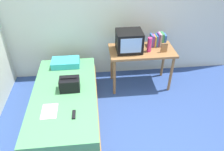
# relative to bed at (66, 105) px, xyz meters

# --- Properties ---
(ground_plane) EXTENTS (8.00, 8.00, 0.00)m
(ground_plane) POSITION_rel_bed_xyz_m (0.83, -0.71, -0.26)
(ground_plane) COLOR #2D4784
(wall_back) EXTENTS (5.20, 0.10, 2.60)m
(wall_back) POSITION_rel_bed_xyz_m (0.83, 1.29, 1.04)
(wall_back) COLOR silver
(wall_back) RESTS_ON ground
(bed) EXTENTS (1.00, 2.00, 0.52)m
(bed) POSITION_rel_bed_xyz_m (0.00, 0.00, 0.00)
(bed) COLOR olive
(bed) RESTS_ON ground
(desk) EXTENTS (1.16, 0.60, 0.77)m
(desk) POSITION_rel_bed_xyz_m (1.35, 0.75, 0.41)
(desk) COLOR olive
(desk) RESTS_ON ground
(tv) EXTENTS (0.44, 0.39, 0.36)m
(tv) POSITION_rel_bed_xyz_m (1.11, 0.75, 0.69)
(tv) COLOR black
(tv) RESTS_ON desk
(water_bottle) EXTENTS (0.08, 0.08, 0.26)m
(water_bottle) POSITION_rel_bed_xyz_m (1.45, 0.69, 0.64)
(water_bottle) COLOR #E53372
(water_bottle) RESTS_ON desk
(book_row) EXTENTS (0.28, 0.16, 0.24)m
(book_row) POSITION_rel_bed_xyz_m (1.66, 0.89, 0.62)
(book_row) COLOR #2D5699
(book_row) RESTS_ON desk
(picture_frame) EXTENTS (0.11, 0.02, 0.17)m
(picture_frame) POSITION_rel_bed_xyz_m (1.70, 0.64, 0.59)
(picture_frame) COLOR olive
(picture_frame) RESTS_ON desk
(pillow) EXTENTS (0.49, 0.30, 0.11)m
(pillow) POSITION_rel_bed_xyz_m (-0.02, 0.76, 0.32)
(pillow) COLOR #33A8B7
(pillow) RESTS_ON bed
(handbag) EXTENTS (0.30, 0.20, 0.23)m
(handbag) POSITION_rel_bed_xyz_m (0.09, 0.06, 0.37)
(handbag) COLOR black
(handbag) RESTS_ON bed
(magazine) EXTENTS (0.21, 0.29, 0.01)m
(magazine) POSITION_rel_bed_xyz_m (-0.17, -0.39, 0.27)
(magazine) COLOR white
(magazine) RESTS_ON bed
(remote_dark) EXTENTS (0.04, 0.16, 0.02)m
(remote_dark) POSITION_rel_bed_xyz_m (0.17, -0.49, 0.28)
(remote_dark) COLOR black
(remote_dark) RESTS_ON bed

